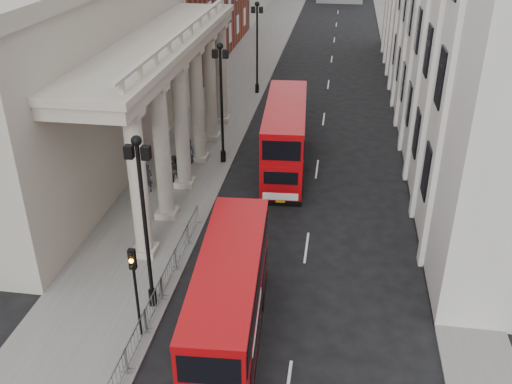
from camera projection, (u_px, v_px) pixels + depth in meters
name	position (u px, v px, depth m)	size (l,w,h in m)	color
ground	(137.00, 371.00, 22.62)	(260.00, 260.00, 0.00)	black
sidewalk_west	(219.00, 113.00, 49.28)	(6.00, 140.00, 0.12)	slate
sidewalk_east	(415.00, 123.00, 47.08)	(3.00, 140.00, 0.12)	slate
kerb	(253.00, 115.00, 48.88)	(0.20, 140.00, 0.14)	slate
portico_building	(65.00, 82.00, 37.01)	(9.00, 28.00, 12.00)	#A39989
lamp_post_south	(144.00, 214.00, 23.93)	(1.05, 0.44, 8.32)	black
lamp_post_mid	(221.00, 96.00, 37.95)	(1.05, 0.44, 8.32)	black
lamp_post_north	(257.00, 42.00, 51.97)	(1.05, 0.44, 8.32)	black
traffic_light	(134.00, 277.00, 22.98)	(0.28, 0.33, 4.30)	black
crowd_barriers	(145.00, 321.00, 24.30)	(0.50, 18.75, 1.10)	gray
bus_near	(230.00, 301.00, 22.99)	(3.03, 10.10, 4.30)	#A2070B
bus_far	(285.00, 136.00, 38.25)	(3.26, 10.93, 4.66)	#A5070B
pedestrian_a	(148.00, 178.00, 35.73)	(0.66, 0.44, 1.82)	black
pedestrian_b	(174.00, 169.00, 36.82)	(0.92, 0.72, 1.90)	black
pedestrian_c	(188.00, 151.00, 39.49)	(0.90, 0.59, 1.84)	black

